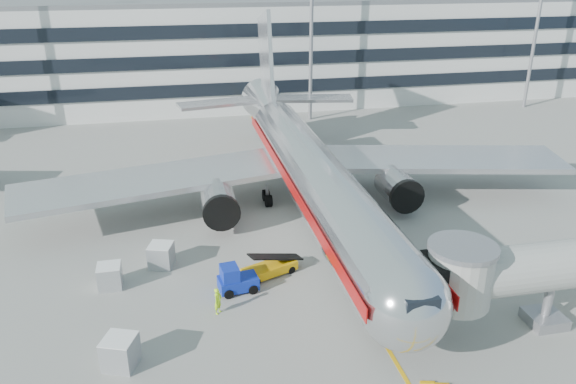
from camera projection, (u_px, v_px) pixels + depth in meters
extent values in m
plane|color=gray|center=(345.00, 276.00, 40.46)|extent=(180.00, 180.00, 0.00)
cube|color=#E3A50B|center=(311.00, 218.00, 49.47)|extent=(0.25, 70.00, 0.01)
cylinder|color=silver|center=(318.00, 182.00, 46.05)|extent=(5.00, 36.00, 5.00)
sphere|color=silver|center=(405.00, 305.00, 29.82)|extent=(5.00, 5.00, 5.00)
cone|color=silver|center=(268.00, 108.00, 66.56)|extent=(5.00, 10.00, 5.00)
cube|color=black|center=(419.00, 303.00, 28.03)|extent=(1.80, 1.20, 0.90)
cube|color=#B7B7BC|center=(434.00, 159.00, 53.84)|extent=(24.95, 12.07, 0.50)
cube|color=#B7B7BC|center=(157.00, 180.00, 48.80)|extent=(24.95, 12.07, 0.50)
cylinder|color=#99999E|center=(398.00, 188.00, 50.18)|extent=(3.00, 4.20, 3.00)
cylinder|color=#99999E|center=(219.00, 203.00, 47.08)|extent=(3.00, 4.20, 3.00)
cylinder|color=black|center=(407.00, 197.00, 48.37)|extent=(3.10, 0.50, 3.10)
cylinder|color=black|center=(222.00, 213.00, 45.27)|extent=(3.10, 0.50, 3.10)
cube|color=#B7B7BC|center=(267.00, 70.00, 65.31)|extent=(0.45, 9.39, 13.72)
cube|color=#B7B7BC|center=(311.00, 98.00, 68.30)|extent=(10.41, 4.94, 0.35)
cube|color=#B7B7BC|center=(221.00, 103.00, 66.16)|extent=(10.41, 4.94, 0.35)
cylinder|color=gray|center=(387.00, 333.00, 32.90)|extent=(0.24, 0.24, 1.80)
cylinder|color=black|center=(387.00, 339.00, 33.07)|extent=(0.35, 0.90, 0.90)
cylinder|color=gray|center=(333.00, 188.00, 53.32)|extent=(0.30, 0.30, 2.00)
cylinder|color=gray|center=(267.00, 194.00, 52.08)|extent=(0.30, 0.30, 2.00)
cube|color=#A00B0B|center=(347.00, 177.00, 46.42)|extent=(0.06, 38.00, 0.90)
cube|color=#A00B0B|center=(288.00, 181.00, 45.45)|extent=(0.06, 38.00, 0.90)
cylinder|color=#A8A8A3|center=(556.00, 265.00, 33.66)|extent=(13.00, 3.00, 3.00)
cylinder|color=#A8A8A3|center=(459.00, 277.00, 32.44)|extent=(3.80, 3.80, 3.40)
cylinder|color=gray|center=(463.00, 248.00, 31.70)|extent=(4.00, 4.00, 0.30)
cube|color=black|center=(439.00, 279.00, 32.18)|extent=(1.40, 2.60, 2.60)
cylinder|color=gray|center=(548.00, 302.00, 34.66)|extent=(0.56, 0.56, 3.20)
cube|color=gray|center=(544.00, 319.00, 35.15)|extent=(2.20, 2.20, 0.70)
cylinder|color=black|center=(531.00, 320.00, 34.97)|extent=(0.35, 0.70, 0.70)
cylinder|color=black|center=(557.00, 317.00, 35.32)|extent=(0.35, 0.70, 0.70)
cube|color=silver|center=(238.00, 50.00, 89.86)|extent=(150.00, 24.00, 15.00)
cube|color=black|center=(250.00, 88.00, 80.30)|extent=(150.00, 0.30, 1.80)
cube|color=black|center=(249.00, 60.00, 78.76)|extent=(150.00, 0.30, 1.80)
cube|color=black|center=(248.00, 30.00, 77.21)|extent=(150.00, 0.30, 1.80)
cylinder|color=gray|center=(311.00, 28.00, 75.05)|extent=(0.50, 0.50, 25.00)
cylinder|color=gray|center=(537.00, 23.00, 81.65)|extent=(0.50, 0.50, 25.00)
cube|color=#DC9C09|center=(269.00, 269.00, 40.45)|extent=(4.30, 2.85, 0.64)
cube|color=black|center=(269.00, 259.00, 40.13)|extent=(4.32, 2.50, 1.41)
cylinder|color=black|center=(247.00, 274.00, 40.28)|extent=(0.61, 0.44, 0.55)
cylinder|color=black|center=(257.00, 282.00, 39.29)|extent=(0.61, 0.44, 0.55)
cylinder|color=black|center=(282.00, 262.00, 41.78)|extent=(0.61, 0.44, 0.55)
cylinder|color=black|center=(291.00, 270.00, 40.80)|extent=(0.61, 0.44, 0.55)
cube|color=#0E249B|center=(238.00, 283.00, 38.52)|extent=(2.82, 1.83, 0.85)
cube|color=#0E249B|center=(230.00, 273.00, 38.02)|extent=(1.30, 1.55, 1.04)
cube|color=black|center=(229.00, 269.00, 37.89)|extent=(1.19, 1.35, 0.09)
cylinder|color=black|center=(224.00, 283.00, 38.99)|extent=(0.69, 0.36, 0.66)
cylinder|color=black|center=(229.00, 294.00, 37.75)|extent=(0.69, 0.36, 0.66)
cylinder|color=black|center=(248.00, 279.00, 39.51)|extent=(0.69, 0.36, 0.66)
cylinder|color=black|center=(253.00, 289.00, 38.27)|extent=(0.69, 0.36, 0.66)
cube|color=#AFB1B6|center=(110.00, 277.00, 38.89)|extent=(1.59, 1.59, 1.64)
cube|color=white|center=(108.00, 266.00, 38.56)|extent=(1.59, 1.59, 0.06)
cube|color=#AFB1B6|center=(161.00, 256.00, 41.55)|extent=(2.08, 2.08, 1.71)
cube|color=white|center=(160.00, 245.00, 41.21)|extent=(2.08, 2.08, 0.06)
cube|color=#AFB1B6|center=(120.00, 352.00, 31.31)|extent=(2.23, 2.23, 1.78)
cube|color=white|center=(118.00, 339.00, 30.96)|extent=(2.23, 2.23, 0.07)
imported|color=#B2F219|center=(218.00, 301.00, 35.98)|extent=(0.75, 0.78, 1.80)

